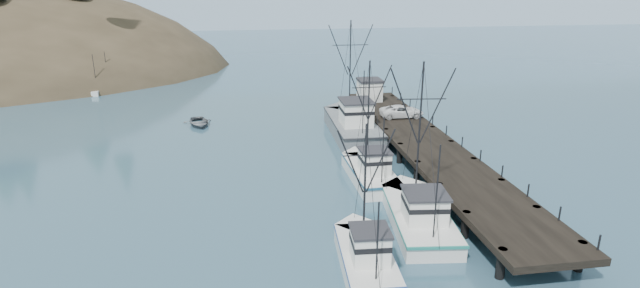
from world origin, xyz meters
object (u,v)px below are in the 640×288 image
object	(u,v)px
trawler_near	(418,214)
trawler_far	(369,171)
work_vessel	(352,124)
pickup_truck	(402,111)
pier	(426,145)
motorboat	(199,125)
trawler_mid	(365,255)
pier_shed	(370,89)

from	to	relation	value
trawler_near	trawler_far	world-z (taller)	trawler_near
work_vessel	pickup_truck	distance (m)	5.92
pier	pickup_truck	bearing A→B (deg)	87.20
pier	trawler_near	distance (m)	13.59
motorboat	work_vessel	bearing A→B (deg)	-32.37
trawler_far	motorboat	xyz separation A→B (m)	(-16.46, 20.17, -0.82)
pickup_truck	motorboat	bearing A→B (deg)	73.10
trawler_mid	pickup_truck	size ratio (longest dim) A/B	1.89
trawler_far	pier_shed	distance (m)	22.48
pier	trawler_mid	world-z (taller)	trawler_mid
trawler_near	pickup_truck	xyz separation A→B (m)	(5.61, 21.77, 1.87)
pickup_truck	pier	bearing A→B (deg)	177.53
pickup_truck	motorboat	xyz separation A→B (m)	(-23.46, 7.28, -2.69)
trawler_near	work_vessel	world-z (taller)	work_vessel
motorboat	trawler_near	bearing A→B (deg)	-70.28
pier	trawler_far	xyz separation A→B (m)	(-6.55, -3.67, -0.87)
pier_shed	work_vessel	bearing A→B (deg)	-116.73
motorboat	pier_shed	bearing A→B (deg)	-7.94
pickup_truck	motorboat	distance (m)	24.71
work_vessel	trawler_mid	bearing A→B (deg)	-100.52
trawler_mid	trawler_far	size ratio (longest dim) A/B	0.87
trawler_mid	trawler_far	distance (m)	14.38
trawler_far	pickup_truck	world-z (taller)	trawler_far
trawler_mid	pickup_truck	distance (m)	28.92
pier	trawler_near	world-z (taller)	trawler_near
pier_shed	pickup_truck	distance (m)	8.95
pier	pickup_truck	xyz separation A→B (m)	(0.45, 9.23, 1.00)
trawler_far	motorboat	world-z (taller)	trawler_far
trawler_far	pickup_truck	bearing A→B (deg)	61.49
pier	trawler_far	bearing A→B (deg)	-150.76
trawler_mid	work_vessel	xyz separation A→B (m)	(5.09, 27.40, 0.41)
trawler_near	work_vessel	bearing A→B (deg)	90.22
pier_shed	trawler_mid	bearing A→B (deg)	-104.50
trawler_mid	motorboat	xyz separation A→B (m)	(-12.68, 34.05, -0.82)
pier	trawler_far	distance (m)	7.56
trawler_mid	motorboat	size ratio (longest dim) A/B	1.94
trawler_mid	trawler_far	xyz separation A→B (m)	(3.78, 13.88, 0.00)
trawler_mid	pier_shed	size ratio (longest dim) A/B	2.95
pier	pier_shed	xyz separation A→B (m)	(-1.14, 18.00, 1.73)
trawler_near	trawler_far	xyz separation A→B (m)	(-1.39, 8.87, 0.00)
trawler_far	work_vessel	distance (m)	13.59
pier	work_vessel	size ratio (longest dim) A/B	2.81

